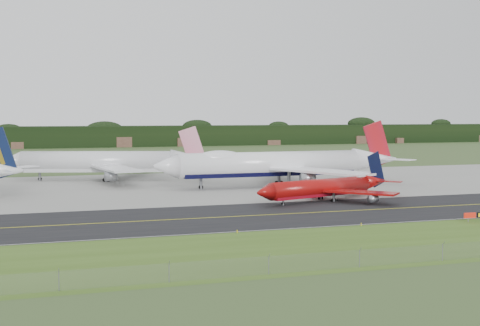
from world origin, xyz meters
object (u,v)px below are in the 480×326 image
jet_star_tail (108,162)px  taxiway_sign (477,215)px  jet_red_737 (327,188)px  jet_ba_747 (279,164)px

jet_star_tail → taxiway_sign: 108.37m
jet_star_tail → taxiway_sign: (52.69, -94.61, -4.02)m
taxiway_sign → jet_star_tail: bearing=119.1°
jet_red_737 → taxiway_sign: size_ratio=7.43×
jet_ba_747 → jet_star_tail: 50.50m
jet_red_737 → taxiway_sign: jet_red_737 is taller
jet_ba_747 → jet_star_tail: bearing=143.8°
taxiway_sign → jet_red_737: bearing=109.8°
jet_red_737 → taxiway_sign: bearing=-70.2°
jet_star_tail → taxiway_sign: size_ratio=11.55×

